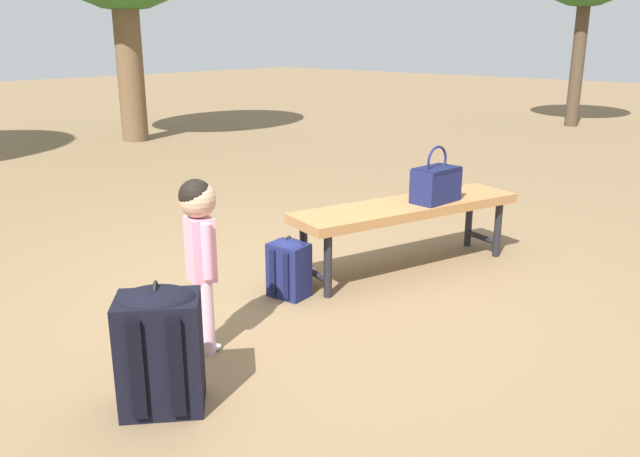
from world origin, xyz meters
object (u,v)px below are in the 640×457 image
handbag (436,183)px  backpack_small (289,266)px  backpack_large (160,346)px  park_bench (407,211)px  child_standing (200,239)px

handbag → backpack_small: handbag is taller
handbag → backpack_large: size_ratio=0.65×
handbag → backpack_large: 2.23m
park_bench → backpack_large: backpack_large is taller
child_standing → backpack_small: (-0.76, -0.17, -0.38)m
handbag → child_standing: bearing=-6.1°
backpack_large → handbag: bearing=-177.5°
park_bench → child_standing: bearing=-2.6°
child_standing → backpack_small: size_ratio=2.29×
handbag → backpack_small: 1.13m
backpack_large → park_bench: bearing=-174.2°
handbag → backpack_large: handbag is taller
child_standing → backpack_large: child_standing is taller
child_standing → backpack_large: bearing=32.8°
child_standing → backpack_small: child_standing is taller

